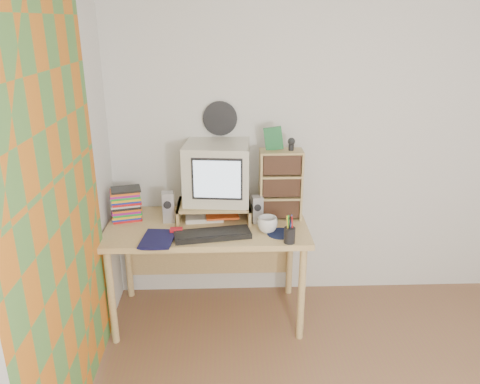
{
  "coord_description": "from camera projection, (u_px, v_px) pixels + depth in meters",
  "views": [
    {
      "loc": [
        -0.9,
        -1.63,
        2.1
      ],
      "look_at": [
        -0.8,
        1.33,
        1.01
      ],
      "focal_mm": 35.0,
      "sensor_mm": 36.0,
      "label": 1
    }
  ],
  "objects": [
    {
      "name": "back_wall",
      "position": [
        345.0,
        141.0,
        3.49
      ],
      "size": [
        3.5,
        0.0,
        3.5
      ],
      "primitive_type": "plane",
      "rotation": [
        1.57,
        0.0,
        0.0
      ],
      "color": "silver",
      "rests_on": "floor"
    },
    {
      "name": "left_wall",
      "position": [
        5.0,
        256.0,
        1.79
      ],
      "size": [
        0.0,
        3.5,
        3.5
      ],
      "primitive_type": "plane",
      "rotation": [
        1.57,
        0.0,
        1.57
      ],
      "color": "silver",
      "rests_on": "floor"
    },
    {
      "name": "curtain",
      "position": [
        60.0,
        227.0,
        2.28
      ],
      "size": [
        0.0,
        2.2,
        2.2
      ],
      "primitive_type": "plane",
      "rotation": [
        1.57,
        0.0,
        1.57
      ],
      "color": "#C3691B",
      "rests_on": "left_wall"
    },
    {
      "name": "wall_disc",
      "position": [
        220.0,
        119.0,
        3.38
      ],
      "size": [
        0.25,
        0.02,
        0.25
      ],
      "primitive_type": "cylinder",
      "rotation": [
        1.57,
        0.0,
        0.0
      ],
      "color": "black",
      "rests_on": "back_wall"
    },
    {
      "name": "desk",
      "position": [
        208.0,
        238.0,
        3.39
      ],
      "size": [
        1.4,
        0.7,
        0.75
      ],
      "color": "#D9BA75",
      "rests_on": "floor"
    },
    {
      "name": "monitor_riser",
      "position": [
        214.0,
        207.0,
        3.35
      ],
      "size": [
        0.52,
        0.3,
        0.12
      ],
      "color": "tan",
      "rests_on": "desk"
    },
    {
      "name": "crt_monitor",
      "position": [
        217.0,
        173.0,
        3.31
      ],
      "size": [
        0.49,
        0.49,
        0.42
      ],
      "primitive_type": "cube",
      "rotation": [
        0.0,
        0.0,
        -0.1
      ],
      "color": "beige",
      "rests_on": "monitor_riser"
    },
    {
      "name": "speaker_left",
      "position": [
        168.0,
        207.0,
        3.3
      ],
      "size": [
        0.09,
        0.09,
        0.22
      ],
      "primitive_type": "cube",
      "rotation": [
        0.0,
        0.0,
        0.11
      ],
      "color": "#ACABB0",
      "rests_on": "desk"
    },
    {
      "name": "speaker_right",
      "position": [
        257.0,
        209.0,
        3.29
      ],
      "size": [
        0.08,
        0.08,
        0.19
      ],
      "primitive_type": "cube",
      "rotation": [
        0.0,
        0.0,
        0.13
      ],
      "color": "#ACABB0",
      "rests_on": "desk"
    },
    {
      "name": "keyboard",
      "position": [
        213.0,
        235.0,
        3.09
      ],
      "size": [
        0.52,
        0.25,
        0.03
      ],
      "primitive_type": "cube",
      "rotation": [
        0.0,
        0.0,
        0.17
      ],
      "color": "black",
      "rests_on": "desk"
    },
    {
      "name": "dvd_stack",
      "position": [
        126.0,
        201.0,
        3.32
      ],
      "size": [
        0.23,
        0.19,
        0.29
      ],
      "primitive_type": null,
      "rotation": [
        0.0,
        0.0,
        0.25
      ],
      "color": "brown",
      "rests_on": "desk"
    },
    {
      "name": "cd_rack",
      "position": [
        280.0,
        184.0,
        3.32
      ],
      "size": [
        0.3,
        0.16,
        0.5
      ],
      "primitive_type": "cube",
      "rotation": [
        0.0,
        0.0,
        0.0
      ],
      "color": "tan",
      "rests_on": "desk"
    },
    {
      "name": "mug",
      "position": [
        267.0,
        225.0,
        3.15
      ],
      "size": [
        0.15,
        0.15,
        0.11
      ],
      "primitive_type": "imported",
      "rotation": [
        0.0,
        0.0,
        -0.09
      ],
      "color": "silver",
      "rests_on": "desk"
    },
    {
      "name": "diary",
      "position": [
        142.0,
        237.0,
        3.04
      ],
      "size": [
        0.27,
        0.21,
        0.05
      ],
      "primitive_type": "imported",
      "rotation": [
        0.0,
        0.0,
        -0.1
      ],
      "color": "#100F3A",
      "rests_on": "desk"
    },
    {
      "name": "mousepad",
      "position": [
        281.0,
        233.0,
        3.14
      ],
      "size": [
        0.18,
        0.18,
        0.0
      ],
      "primitive_type": "cylinder",
      "rotation": [
        0.0,
        0.0,
        0.0
      ],
      "color": "black",
      "rests_on": "desk"
    },
    {
      "name": "pen_cup",
      "position": [
        290.0,
        232.0,
        2.99
      ],
      "size": [
        0.08,
        0.08,
        0.15
      ],
      "primitive_type": null,
      "rotation": [
        0.0,
        0.0,
        0.15
      ],
      "color": "black",
      "rests_on": "desk"
    },
    {
      "name": "papers",
      "position": [
        211.0,
        216.0,
        3.38
      ],
      "size": [
        0.28,
        0.22,
        0.04
      ],
      "primitive_type": null,
      "rotation": [
        0.0,
        0.0,
        0.09
      ],
      "color": "silver",
      "rests_on": "desk"
    },
    {
      "name": "red_box",
      "position": [
        176.0,
        231.0,
        3.13
      ],
      "size": [
        0.08,
        0.05,
        0.04
      ],
      "primitive_type": "cube",
      "rotation": [
        0.0,
        0.0,
        0.03
      ],
      "color": "red",
      "rests_on": "desk"
    },
    {
      "name": "game_box",
      "position": [
        273.0,
        139.0,
        3.23
      ],
      "size": [
        0.12,
        0.03,
        0.16
      ],
      "primitive_type": "cube",
      "rotation": [
        0.0,
        0.0,
        -0.03
      ],
      "color": "#1B6030",
      "rests_on": "cd_rack"
    },
    {
      "name": "webcam",
      "position": [
        291.0,
        144.0,
        3.22
      ],
      "size": [
        0.06,
        0.06,
        0.09
      ],
      "primitive_type": null,
      "rotation": [
        0.0,
        0.0,
        -0.12
      ],
      "color": "black",
      "rests_on": "cd_rack"
    }
  ]
}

